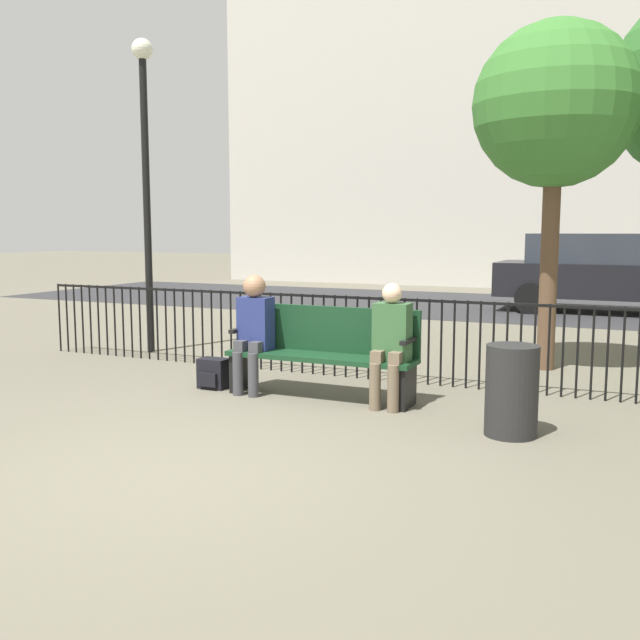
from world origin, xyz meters
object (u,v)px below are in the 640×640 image
object	(u,v)px
seated_person_1	(391,339)
parked_car_0	(599,272)
seated_person_0	(254,326)
lamp_post	(145,152)
backpack	(213,374)
trash_bin	(512,391)
park_bench	(323,348)
tree_2	(555,107)

from	to	relation	value
seated_person_1	parked_car_0	bearing A→B (deg)	81.92
seated_person_0	lamp_post	distance (m)	3.65
backpack	trash_bin	distance (m)	3.27
lamp_post	parked_car_0	xyz separation A→B (m)	(5.40, 7.71, -1.90)
park_bench	lamp_post	world-z (taller)	lamp_post
tree_2	parked_car_0	distance (m)	7.12
park_bench	trash_bin	xyz separation A→B (m)	(1.98, -0.62, -0.12)
lamp_post	trash_bin	size ratio (longest dim) A/B	5.57
park_bench	seated_person_1	world-z (taller)	seated_person_1
seated_person_1	lamp_post	distance (m)	4.85
seated_person_0	seated_person_1	distance (m)	1.50
tree_2	trash_bin	world-z (taller)	tree_2
backpack	parked_car_0	bearing A→B (deg)	70.38
lamp_post	seated_person_1	bearing A→B (deg)	-21.58
park_bench	tree_2	world-z (taller)	tree_2
backpack	lamp_post	bearing A→B (deg)	142.17
tree_2	lamp_post	bearing A→B (deg)	-169.43
seated_person_1	trash_bin	size ratio (longest dim) A/B	1.57
backpack	park_bench	bearing A→B (deg)	6.03
parked_car_0	trash_bin	size ratio (longest dim) A/B	5.54
tree_2	seated_person_0	bearing A→B (deg)	-135.45
lamp_post	backpack	bearing A→B (deg)	-37.83
seated_person_0	seated_person_1	size ratio (longest dim) A/B	1.04
park_bench	parked_car_0	distance (m)	9.43
seated_person_0	tree_2	xyz separation A→B (m)	(2.62, 2.58, 2.41)
park_bench	backpack	world-z (taller)	park_bench
seated_person_0	backpack	size ratio (longest dim) A/B	3.84
lamp_post	trash_bin	xyz separation A→B (m)	(5.29, -2.10, -2.36)
seated_person_0	parked_car_0	xyz separation A→B (m)	(2.82, 9.32, 0.14)
trash_bin	tree_2	bearing A→B (deg)	91.89
trash_bin	seated_person_0	bearing A→B (deg)	169.75
seated_person_1	lamp_post	bearing A→B (deg)	158.42
tree_2	seated_person_1	bearing A→B (deg)	-113.48
tree_2	park_bench	bearing A→B (deg)	-127.53
seated_person_1	tree_2	distance (m)	3.73
park_bench	parked_car_0	xyz separation A→B (m)	(2.08, 9.19, 0.34)
tree_2	trash_bin	xyz separation A→B (m)	(0.10, -3.07, -2.74)
backpack	seated_person_0	bearing A→B (deg)	0.23
seated_person_1	lamp_post	size ratio (longest dim) A/B	0.28
tree_2	lamp_post	world-z (taller)	lamp_post
parked_car_0	park_bench	bearing A→B (deg)	-102.78
backpack	tree_2	xyz separation A→B (m)	(3.12, 2.58, 2.96)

